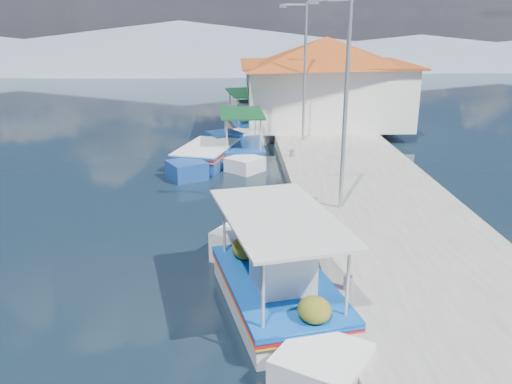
{
  "coord_description": "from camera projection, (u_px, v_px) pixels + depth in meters",
  "views": [
    {
      "loc": [
        1.46,
        -13.0,
        6.0
      ],
      "look_at": [
        2.04,
        1.13,
        1.3
      ],
      "focal_mm": 37.79,
      "sensor_mm": 36.0,
      "label": 1
    }
  ],
  "objects": [
    {
      "name": "quay",
      "position": [
        354.0,
        176.0,
        20.0
      ],
      "size": [
        5.0,
        44.0,
        0.5
      ],
      "primitive_type": "cube",
      "color": "#B0ADA4",
      "rests_on": "ground"
    },
    {
      "name": "caique_green_canopy",
      "position": [
        242.0,
        150.0,
        23.46
      ],
      "size": [
        1.92,
        5.95,
        2.22
      ],
      "rotation": [
        0.0,
        0.0,
        -0.04
      ],
      "color": "white",
      "rests_on": "ground"
    },
    {
      "name": "lamp_post_near",
      "position": [
        343.0,
        94.0,
        15.02
      ],
      "size": [
        1.21,
        0.14,
        6.0
      ],
      "color": "#A5A8AD",
      "rests_on": "quay"
    },
    {
      "name": "caique_blue_hull",
      "position": [
        206.0,
        156.0,
        22.59
      ],
      "size": [
        3.09,
        6.08,
        1.13
      ],
      "rotation": [
        0.0,
        0.0,
        0.3
      ],
      "color": "navy",
      "rests_on": "ground"
    },
    {
      "name": "lamp_post_far",
      "position": [
        303.0,
        65.0,
        23.55
      ],
      "size": [
        1.21,
        0.14,
        6.0
      ],
      "color": "#A5A8AD",
      "rests_on": "quay"
    },
    {
      "name": "ground",
      "position": [
        180.0,
        253.0,
        14.16
      ],
      "size": [
        160.0,
        160.0,
        0.0
      ],
      "primitive_type": "plane",
      "color": "black",
      "rests_on": "ground"
    },
    {
      "name": "main_caique",
      "position": [
        279.0,
        288.0,
        11.46
      ],
      "size": [
        3.08,
        6.99,
        2.36
      ],
      "rotation": [
        0.0,
        0.0,
        -0.22
      ],
      "color": "white",
      "rests_on": "ground"
    },
    {
      "name": "harbor_building",
      "position": [
        325.0,
        79.0,
        27.75
      ],
      "size": [
        10.49,
        10.49,
        4.4
      ],
      "color": "white",
      "rests_on": "quay"
    },
    {
      "name": "mountain_ridge",
      "position": [
        274.0,
        47.0,
        66.87
      ],
      "size": [
        171.4,
        96.0,
        5.5
      ],
      "color": "gray",
      "rests_on": "ground"
    },
    {
      "name": "bollards",
      "position": [
        301.0,
        172.0,
        19.08
      ],
      "size": [
        0.2,
        17.2,
        0.3
      ],
      "color": "#A5A8AD",
      "rests_on": "quay"
    },
    {
      "name": "caique_far",
      "position": [
        249.0,
        124.0,
        28.52
      ],
      "size": [
        2.6,
        6.67,
        2.36
      ],
      "rotation": [
        0.0,
        0.0,
        -0.15
      ],
      "color": "white",
      "rests_on": "ground"
    }
  ]
}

